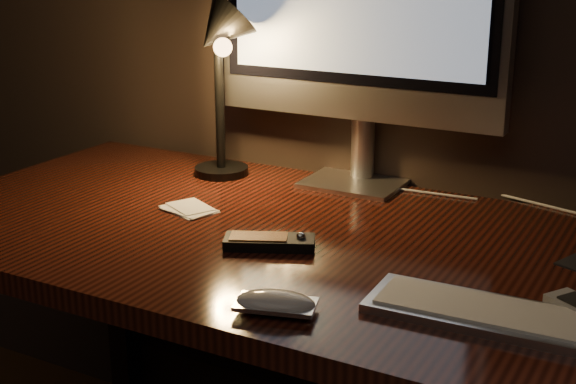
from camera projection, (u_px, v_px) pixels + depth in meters
The scene contains 7 objects.
desk at pixel (335, 290), 1.51m from camera, with size 1.60×0.75×0.75m.
keyboard at pixel (528, 321), 1.09m from camera, with size 0.45×0.12×0.02m, color silver.
mouse at pixel (276, 305), 1.13m from camera, with size 0.11×0.06×0.02m, color white.
media_remote at pixel (269, 242), 1.37m from camera, with size 0.16×0.12×0.03m.
papers at pixel (189, 208), 1.57m from camera, with size 0.11×0.07×0.01m, color white.
desk_lamp at pixel (220, 55), 1.68m from camera, with size 0.20×0.21×0.40m.
cable at pixel (476, 201), 1.61m from camera, with size 0.01×0.01×0.67m, color white.
Camera 1 is at (0.59, 0.67, 1.26)m, focal length 50.00 mm.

